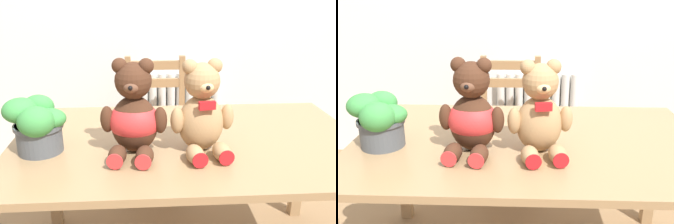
% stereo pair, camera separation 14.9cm
% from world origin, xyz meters
% --- Properties ---
extents(radiator, '(0.64, 0.10, 0.69)m').
position_xyz_m(radiator, '(0.09, 1.77, 0.31)').
color(radiator, silver).
rests_on(radiator, ground_plane).
extents(dining_table, '(1.53, 0.94, 0.70)m').
position_xyz_m(dining_table, '(0.00, 0.47, 0.62)').
color(dining_table, '#9E7A51').
rests_on(dining_table, ground_plane).
extents(wooden_chair_behind, '(0.41, 0.43, 0.88)m').
position_xyz_m(wooden_chair_behind, '(-0.11, 1.35, 0.45)').
color(wooden_chair_behind, '#997047').
rests_on(wooden_chair_behind, ground_plane).
extents(teddy_bear_left, '(0.27, 0.29, 0.38)m').
position_xyz_m(teddy_bear_left, '(-0.23, 0.36, 0.85)').
color(teddy_bear_left, '#472819').
rests_on(teddy_bear_left, dining_table).
extents(teddy_bear_right, '(0.27, 0.28, 0.38)m').
position_xyz_m(teddy_bear_right, '(0.04, 0.36, 0.86)').
color(teddy_bear_right, tan).
rests_on(teddy_bear_right, dining_table).
extents(potted_plant, '(0.25, 0.22, 0.23)m').
position_xyz_m(potted_plant, '(-0.62, 0.38, 0.82)').
color(potted_plant, '#4C5156').
rests_on(potted_plant, dining_table).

